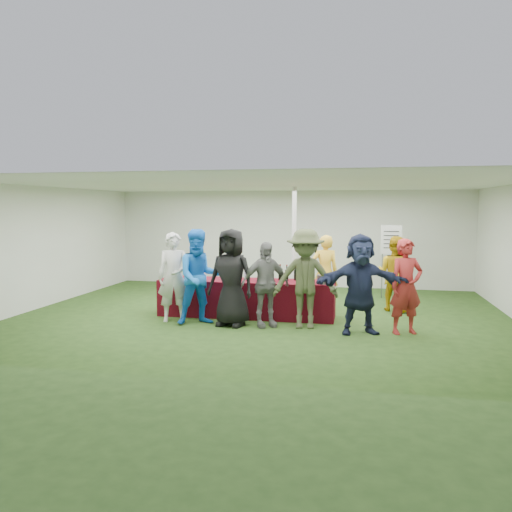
% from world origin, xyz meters
% --- Properties ---
extents(ground, '(60.00, 60.00, 0.00)m').
position_xyz_m(ground, '(0.00, 0.00, 0.00)').
color(ground, '#284719').
rests_on(ground, ground).
extents(tent, '(10.00, 10.00, 10.00)m').
position_xyz_m(tent, '(0.50, 1.20, 1.35)').
color(tent, white).
rests_on(tent, ground).
extents(serving_table, '(3.60, 0.80, 0.75)m').
position_xyz_m(serving_table, '(-0.30, -0.16, 0.38)').
color(serving_table, '#550C14').
rests_on(serving_table, ground).
extents(wine_bottles, '(0.79, 0.15, 0.32)m').
position_xyz_m(wine_bottles, '(0.31, -0.04, 0.87)').
color(wine_bottles, black).
rests_on(wine_bottles, serving_table).
extents(wine_glasses, '(1.16, 0.12, 0.16)m').
position_xyz_m(wine_glasses, '(-1.20, -0.43, 0.86)').
color(wine_glasses, silver).
rests_on(wine_glasses, serving_table).
extents(water_bottle, '(0.07, 0.07, 0.23)m').
position_xyz_m(water_bottle, '(-0.34, -0.08, 0.85)').
color(water_bottle, silver).
rests_on(water_bottle, serving_table).
extents(bar_towel, '(0.25, 0.18, 0.03)m').
position_xyz_m(bar_towel, '(1.26, -0.11, 0.77)').
color(bar_towel, white).
rests_on(bar_towel, serving_table).
extents(dump_bucket, '(0.24, 0.24, 0.18)m').
position_xyz_m(dump_bucket, '(1.27, -0.38, 0.84)').
color(dump_bucket, slate).
rests_on(dump_bucket, serving_table).
extents(wine_list_sign, '(0.50, 0.03, 1.80)m').
position_xyz_m(wine_list_sign, '(2.72, 2.50, 1.32)').
color(wine_list_sign, slate).
rests_on(wine_list_sign, ground).
extents(staff_pourer, '(0.68, 0.53, 1.64)m').
position_xyz_m(staff_pourer, '(1.22, 0.86, 0.82)').
color(staff_pourer, yellow).
rests_on(staff_pourer, ground).
extents(staff_back, '(0.99, 0.92, 1.62)m').
position_xyz_m(staff_back, '(2.71, 1.01, 0.81)').
color(staff_back, '#BF930F').
rests_on(staff_back, ground).
extents(customer_0, '(0.74, 0.61, 1.75)m').
position_xyz_m(customer_0, '(-1.60, -0.88, 0.88)').
color(customer_0, silver).
rests_on(customer_0, ground).
extents(customer_1, '(1.11, 1.04, 1.82)m').
position_xyz_m(customer_1, '(-1.03, -1.01, 0.91)').
color(customer_1, blue).
rests_on(customer_1, ground).
extents(customer_2, '(0.99, 0.74, 1.84)m').
position_xyz_m(customer_2, '(-0.41, -1.02, 0.92)').
color(customer_2, black).
rests_on(customer_2, ground).
extents(customer_3, '(1.01, 0.82, 1.60)m').
position_xyz_m(customer_3, '(0.23, -0.98, 0.80)').
color(customer_3, slate).
rests_on(customer_3, ground).
extents(customer_4, '(1.25, 0.79, 1.85)m').
position_xyz_m(customer_4, '(0.98, -0.93, 0.92)').
color(customer_4, '#3F4829').
rests_on(customer_4, ground).
extents(customer_5, '(1.73, 0.96, 1.78)m').
position_xyz_m(customer_5, '(1.98, -1.14, 0.89)').
color(customer_5, '#19203C').
rests_on(customer_5, ground).
extents(customer_6, '(0.73, 0.62, 1.69)m').
position_xyz_m(customer_6, '(2.77, -0.99, 0.84)').
color(customer_6, '#A22525').
rests_on(customer_6, ground).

